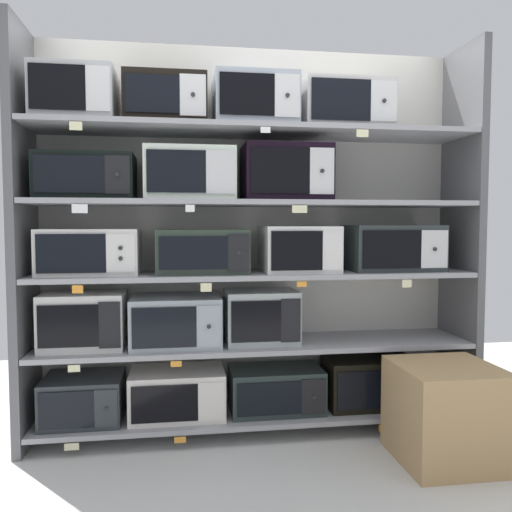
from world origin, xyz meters
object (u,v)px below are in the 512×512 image
microwave_15 (166,101)px  microwave_2 (276,389)px  microwave_6 (261,316)px  microwave_13 (286,173)px  microwave_11 (87,177)px  microwave_4 (84,321)px  microwave_12 (190,174)px  microwave_0 (84,398)px  microwave_1 (177,393)px  microwave_17 (345,106)px  shipping_carton (446,413)px  microwave_16 (254,103)px  microwave_14 (76,97)px  microwave_7 (90,252)px  microwave_3 (370,382)px  microwave_10 (392,248)px  microwave_9 (298,249)px  microwave_8 (202,251)px  microwave_5 (176,321)px

microwave_15 → microwave_2: bearing=-0.0°
microwave_6 → microwave_13: (0.15, -0.00, 0.89)m
microwave_11 → microwave_13: 1.19m
microwave_4 → microwave_12: size_ratio=0.90×
microwave_0 → microwave_1: size_ratio=0.80×
microwave_1 → microwave_12: microwave_12 is taller
microwave_4 → microwave_17: bearing=-0.0°
microwave_6 → shipping_carton: bearing=-31.0°
microwave_4 → microwave_12: (0.63, -0.00, 0.87)m
microwave_1 → microwave_16: bearing=-0.0°
microwave_12 → microwave_14: bearing=-180.0°
microwave_7 → microwave_17: microwave_17 is taller
shipping_carton → microwave_12: bearing=157.7°
microwave_3 → microwave_7: bearing=-180.0°
shipping_carton → microwave_0: bearing=164.4°
microwave_12 → microwave_13: bearing=-0.0°
microwave_10 → microwave_17: size_ratio=1.03×
microwave_0 → microwave_9: 1.59m
microwave_10 → microwave_16: bearing=180.0°
microwave_3 → microwave_11: microwave_11 is taller
microwave_0 → microwave_13: 1.83m
microwave_14 → shipping_carton: (2.02, -0.56, -1.77)m
microwave_14 → microwave_10: bearing=-0.0°
microwave_2 → microwave_15: 1.89m
microwave_1 → shipping_carton: 1.56m
microwave_6 → microwave_7: size_ratio=0.78×
microwave_8 → microwave_12: bearing=-179.9°
microwave_0 → microwave_5: (0.55, 0.00, 0.46)m
microwave_1 → microwave_8: microwave_8 is taller
microwave_3 → microwave_6: microwave_6 is taller
microwave_4 → microwave_14: bearing=-179.0°
microwave_2 → microwave_9: bearing=-0.1°
microwave_2 → microwave_3: (0.62, -0.00, 0.02)m
microwave_9 → microwave_15: size_ratio=0.96×
microwave_8 → microwave_17: bearing=-0.0°
microwave_11 → microwave_12: (0.60, 0.00, 0.02)m
microwave_7 → microwave_9: 1.26m
microwave_8 → microwave_2: bearing=-0.0°
microwave_7 → microwave_9: (1.26, 0.00, 0.01)m
microwave_9 → microwave_14: (-1.32, 0.00, 0.89)m
microwave_2 → microwave_6: size_ratio=1.30×
microwave_6 → microwave_11: microwave_11 is taller
microwave_6 → microwave_16: microwave_16 is taller
microwave_9 → microwave_11: 1.34m
microwave_11 → microwave_14: microwave_14 is taller
microwave_4 → microwave_8: microwave_8 is taller
microwave_12 → microwave_16: bearing=-0.0°
microwave_16 → microwave_17: 0.57m
microwave_4 → microwave_10: microwave_10 is taller
microwave_10 → microwave_15: size_ratio=1.21×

